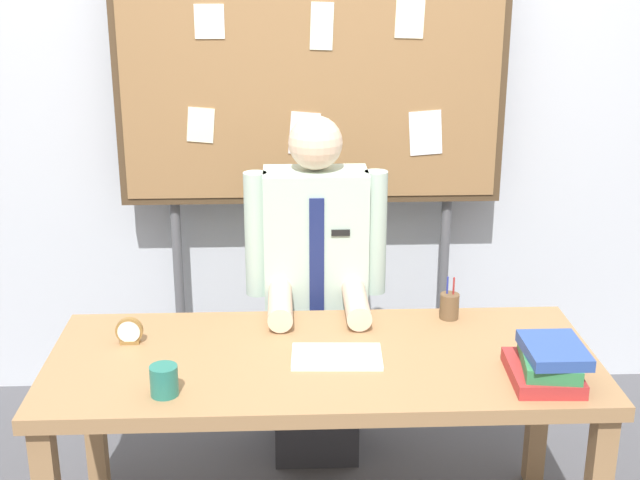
{
  "coord_description": "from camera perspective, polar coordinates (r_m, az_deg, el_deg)",
  "views": [
    {
      "loc": [
        -0.12,
        -2.62,
        2.02
      ],
      "look_at": [
        0.0,
        0.18,
        1.07
      ],
      "focal_mm": 48.75,
      "sensor_mm": 36.0,
      "label": 1
    }
  ],
  "objects": [
    {
      "name": "desk_clock",
      "position": [
        3.07,
        -12.41,
        -5.92
      ],
      "size": [
        0.09,
        0.04,
        0.09
      ],
      "color": "olive",
      "rests_on": "desk"
    },
    {
      "name": "bulletin_board",
      "position": [
        3.69,
        -0.57,
        10.5
      ],
      "size": [
        1.65,
        0.09,
        2.08
      ],
      "color": "#4C3823",
      "rests_on": "ground_plane"
    },
    {
      "name": "pen_holder",
      "position": [
        3.23,
        8.49,
        -4.29
      ],
      "size": [
        0.07,
        0.07,
        0.16
      ],
      "color": "brown",
      "rests_on": "desk"
    },
    {
      "name": "back_wall",
      "position": [
        3.92,
        -0.66,
        8.83
      ],
      "size": [
        6.4,
        0.08,
        2.7
      ],
      "primitive_type": "cube",
      "color": "silver",
      "rests_on": "ground_plane"
    },
    {
      "name": "book_stack",
      "position": [
        2.84,
        14.72,
        -7.8
      ],
      "size": [
        0.23,
        0.29,
        0.13
      ],
      "color": "#B22D2D",
      "rests_on": "desk"
    },
    {
      "name": "desk",
      "position": [
        2.96,
        0.14,
        -9.04
      ],
      "size": [
        1.83,
        0.77,
        0.72
      ],
      "color": "#9E754C",
      "rests_on": "ground_plane"
    },
    {
      "name": "open_notebook",
      "position": [
        2.91,
        1.11,
        -7.66
      ],
      "size": [
        0.31,
        0.2,
        0.01
      ],
      "primitive_type": "cube",
      "rotation": [
        0.0,
        0.0,
        -0.04
      ],
      "color": "white",
      "rests_on": "desk"
    },
    {
      "name": "person",
      "position": [
        3.47,
        -0.28,
        -4.31
      ],
      "size": [
        0.55,
        0.56,
        1.42
      ],
      "color": "#2D2D33",
      "rests_on": "ground_plane"
    },
    {
      "name": "coffee_mug",
      "position": [
        2.71,
        -10.2,
        -9.07
      ],
      "size": [
        0.09,
        0.09,
        0.1
      ],
      "primitive_type": "cylinder",
      "color": "#267266",
      "rests_on": "desk"
    }
  ]
}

